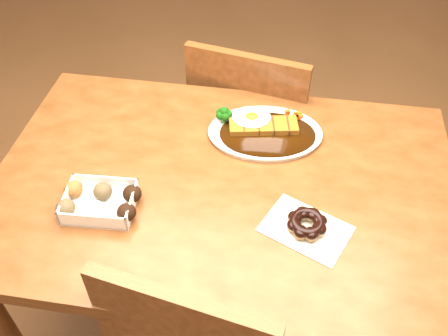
# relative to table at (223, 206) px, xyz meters

# --- Properties ---
(ground) EXTENTS (6.00, 6.00, 0.00)m
(ground) POSITION_rel_table_xyz_m (0.00, 0.00, -0.65)
(ground) COLOR brown
(ground) RESTS_ON ground
(table) EXTENTS (1.20, 0.80, 0.75)m
(table) POSITION_rel_table_xyz_m (0.00, 0.00, 0.00)
(table) COLOR #4C290F
(table) RESTS_ON ground
(chair_far) EXTENTS (0.49, 0.49, 0.87)m
(chair_far) POSITION_rel_table_xyz_m (0.03, 0.54, -0.17)
(chair_far) COLOR #4C290F
(chair_far) RESTS_ON ground
(katsu_curry_plate) EXTENTS (0.34, 0.26, 0.06)m
(katsu_curry_plate) POSITION_rel_table_xyz_m (0.08, 0.20, 0.11)
(katsu_curry_plate) COLOR white
(katsu_curry_plate) RESTS_ON table
(donut_box) EXTENTS (0.20, 0.14, 0.05)m
(donut_box) POSITION_rel_table_xyz_m (-0.28, -0.13, 0.12)
(donut_box) COLOR white
(donut_box) RESTS_ON table
(pon_de_ring) EXTENTS (0.24, 0.21, 0.04)m
(pon_de_ring) POSITION_rel_table_xyz_m (0.22, -0.12, 0.12)
(pon_de_ring) COLOR silver
(pon_de_ring) RESTS_ON table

